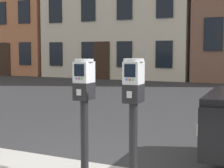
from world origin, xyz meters
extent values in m
cylinder|color=black|center=(-0.16, -0.13, 0.56)|extent=(0.09, 0.09, 0.83)
cube|color=black|center=(-0.16, -0.13, 1.07)|extent=(0.18, 0.25, 0.19)
cube|color=#A5A8AD|center=(-0.15, -0.25, 1.07)|extent=(0.06, 0.01, 0.07)
cube|color=#B7BABF|center=(-0.16, -0.13, 1.28)|extent=(0.18, 0.24, 0.24)
cube|color=black|center=(-0.15, -0.25, 1.31)|extent=(0.12, 0.01, 0.13)
cylinder|color=blue|center=(-0.19, -0.25, 1.22)|extent=(0.02, 0.01, 0.02)
cylinder|color=red|center=(-0.15, -0.25, 1.22)|extent=(0.02, 0.01, 0.02)
cylinder|color=green|center=(-0.12, -0.25, 1.22)|extent=(0.02, 0.01, 0.02)
cylinder|color=#B7BABF|center=(-0.16, -0.13, 1.42)|extent=(0.23, 0.23, 0.03)
cylinder|color=black|center=(0.44, -0.13, 0.56)|extent=(0.09, 0.09, 0.84)
cube|color=black|center=(0.44, -0.13, 1.08)|extent=(0.18, 0.25, 0.19)
cube|color=#A5A8AD|center=(0.45, -0.25, 1.08)|extent=(0.06, 0.01, 0.07)
cube|color=#B7BABF|center=(0.44, -0.13, 1.29)|extent=(0.18, 0.24, 0.24)
cube|color=black|center=(0.45, -0.25, 1.32)|extent=(0.12, 0.01, 0.13)
cylinder|color=blue|center=(0.41, -0.25, 1.23)|extent=(0.02, 0.01, 0.02)
cylinder|color=red|center=(0.45, -0.25, 1.23)|extent=(0.02, 0.01, 0.02)
cylinder|color=green|center=(0.48, -0.25, 1.23)|extent=(0.02, 0.01, 0.02)
cylinder|color=#B7BABF|center=(0.44, -0.13, 1.43)|extent=(0.23, 0.23, 0.03)
cube|color=white|center=(1.01, 0.53, 0.62)|extent=(0.05, 0.20, 0.14)
cube|color=white|center=(0.94, 1.89, 0.62)|extent=(0.05, 0.20, 0.14)
cube|color=#B7704C|center=(-15.59, 17.24, 5.16)|extent=(7.63, 6.54, 10.32)
cube|color=black|center=(-14.63, 13.94, 1.42)|extent=(0.90, 0.06, 1.42)
cube|color=black|center=(-12.73, 13.94, 1.42)|extent=(0.90, 0.06, 1.42)
cube|color=black|center=(-14.63, 13.94, 4.00)|extent=(0.90, 0.06, 1.42)
cube|color=black|center=(-12.73, 13.94, 4.00)|extent=(0.90, 0.06, 1.42)
cube|color=black|center=(-14.44, 13.94, 1.05)|extent=(1.00, 0.07, 2.10)
cube|color=black|center=(-10.39, 13.94, 1.40)|extent=(0.90, 0.06, 1.40)
cube|color=black|center=(-8.15, 13.94, 1.40)|extent=(0.90, 0.06, 1.40)
cube|color=black|center=(-5.92, 13.94, 1.40)|extent=(0.90, 0.06, 1.40)
cube|color=black|center=(-3.69, 13.94, 1.40)|extent=(0.90, 0.06, 1.40)
cube|color=black|center=(-10.39, 13.94, 3.94)|extent=(0.90, 0.06, 1.40)
cube|color=black|center=(-8.15, 13.94, 3.94)|extent=(0.90, 0.06, 1.40)
cube|color=black|center=(-5.92, 13.94, 3.94)|extent=(0.90, 0.06, 1.40)
cube|color=black|center=(-3.69, 13.94, 3.94)|extent=(0.90, 0.06, 1.40)
cube|color=black|center=(-7.32, 13.94, 1.05)|extent=(1.00, 0.07, 2.10)
cube|color=black|center=(-1.24, 13.94, 2.38)|extent=(0.90, 0.06, 1.60)
camera|label=1|loc=(1.85, -3.55, 1.51)|focal=56.56mm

